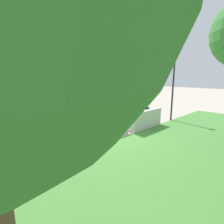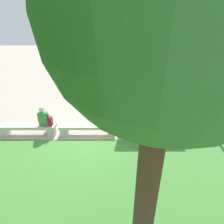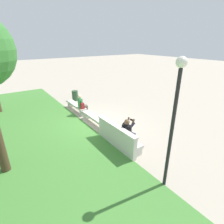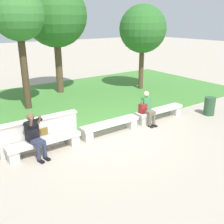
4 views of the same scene
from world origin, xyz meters
TOP-DOWN VIEW (x-y plane):
  - ground_plane at (0.00, 0.00)m, footprint 80.00×80.00m
  - grass_strip at (0.00, 4.38)m, footprint 19.02×8.00m
  - bench_main at (-2.39, 0.00)m, footprint 2.24×0.40m
  - bench_near at (0.00, 0.00)m, footprint 2.24×0.40m
  - bench_mid at (2.39, 0.00)m, footprint 2.24×0.40m
  - backrest_wall_with_plaque at (-2.39, 0.34)m, footprint 2.48×0.24m
  - person_photographer at (-2.69, -0.08)m, footprint 0.52×0.77m
  - person_distant at (1.66, -0.07)m, footprint 0.48×0.69m
  - backpack at (1.50, 0.01)m, footprint 0.28×0.24m
  - trash_bin at (4.46, -0.82)m, footprint 0.44×0.44m
  - lamp_post at (-4.99, 0.35)m, footprint 0.28×0.28m

SIDE VIEW (x-z plane):
  - ground_plane at x=0.00m, z-range 0.00..0.00m
  - grass_strip at x=0.00m, z-range 0.00..0.03m
  - bench_main at x=-2.39m, z-range 0.08..0.53m
  - bench_near at x=0.00m, z-range 0.08..0.53m
  - bench_mid at x=2.39m, z-range 0.08..0.53m
  - trash_bin at x=4.46m, z-range 0.00..0.75m
  - backrest_wall_with_plaque at x=-2.39m, z-range 0.01..1.02m
  - backpack at x=1.50m, z-range 0.41..0.84m
  - person_distant at x=1.66m, z-range 0.04..1.30m
  - person_photographer at x=-2.69m, z-range 0.08..1.40m
  - lamp_post at x=-4.99m, z-range 0.59..4.47m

